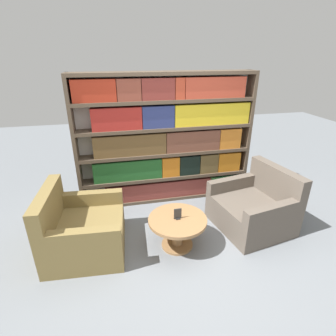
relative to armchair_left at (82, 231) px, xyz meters
The scene contains 6 objects.
ground_plane 1.35m from the armchair_left, 16.84° to the right, with size 14.00×14.00×0.00m, color slate.
bookshelf 1.82m from the armchair_left, 38.80° to the left, with size 2.72×0.30×2.01m.
armchair_left is the anchor object (origin of this frame).
armchair_right 2.29m from the armchair_left, ahead, with size 1.05×1.09×0.83m.
coffee_table 1.16m from the armchair_left, ahead, with size 0.72×0.72×0.41m.
table_sign 1.18m from the armchair_left, ahead, with size 0.09×0.06×0.14m.
Camera 1 is at (-0.81, -2.37, 2.25)m, focal length 28.00 mm.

